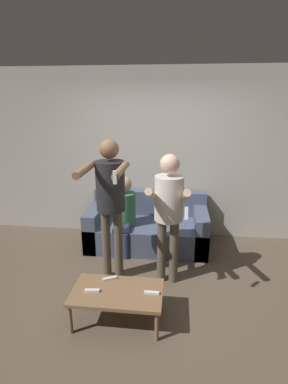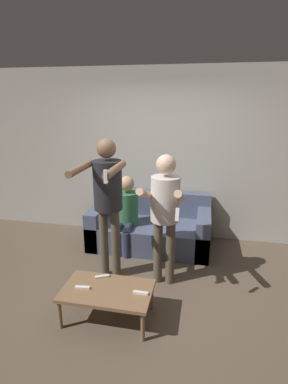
{
  "view_description": "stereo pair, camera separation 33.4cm",
  "coord_description": "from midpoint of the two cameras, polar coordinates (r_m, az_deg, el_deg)",
  "views": [
    {
      "loc": [
        0.35,
        -2.98,
        2.2
      ],
      "look_at": [
        -0.09,
        0.81,
        1.02
      ],
      "focal_mm": 28.0,
      "sensor_mm": 36.0,
      "label": 1
    },
    {
      "loc": [
        0.68,
        -2.93,
        2.2
      ],
      "look_at": [
        -0.09,
        0.81,
        1.02
      ],
      "focal_mm": 28.0,
      "sensor_mm": 36.0,
      "label": 2
    }
  ],
  "objects": [
    {
      "name": "coffee_table",
      "position": [
        3.23,
        -8.24,
        -18.72
      ],
      "size": [
        0.92,
        0.55,
        0.35
      ],
      "color": "#846042",
      "rests_on": "ground_plane"
    },
    {
      "name": "wall_back",
      "position": [
        4.85,
        0.42,
        7.05
      ],
      "size": [
        6.4,
        0.06,
        2.7
      ],
      "color": "#B7B2A8",
      "rests_on": "ground_plane"
    },
    {
      "name": "person_standing_left",
      "position": [
        3.57,
        -9.13,
        -0.35
      ],
      "size": [
        0.47,
        0.81,
        1.78
      ],
      "color": "brown",
      "rests_on": "ground_plane"
    },
    {
      "name": "ground_plane",
      "position": [
        3.72,
        -2.77,
        -19.15
      ],
      "size": [
        14.0,
        14.0,
        0.0
      ],
      "primitive_type": "plane",
      "color": "brown"
    },
    {
      "name": "remote_far",
      "position": [
        3.38,
        -9.48,
        -16.01
      ],
      "size": [
        0.15,
        0.1,
        0.02
      ],
      "color": "white",
      "rests_on": "coffee_table"
    },
    {
      "name": "remote_mid",
      "position": [
        3.14,
        -1.72,
        -18.71
      ],
      "size": [
        0.15,
        0.04,
        0.02
      ],
      "color": "white",
      "rests_on": "coffee_table"
    },
    {
      "name": "person_seated",
      "position": [
        4.46,
        -5.97,
        -3.68
      ],
      "size": [
        0.33,
        0.54,
        1.14
      ],
      "color": "#282D47",
      "rests_on": "ground_plane"
    },
    {
      "name": "couch",
      "position": [
        4.73,
        -1.33,
        -7.01
      ],
      "size": [
        1.82,
        0.9,
        0.78
      ],
      "color": "#4C5670",
      "rests_on": "ground_plane"
    },
    {
      "name": "remote_near",
      "position": [
        3.24,
        -12.95,
        -17.9
      ],
      "size": [
        0.15,
        0.05,
        0.02
      ],
      "color": "white",
      "rests_on": "coffee_table"
    },
    {
      "name": "person_standing_right",
      "position": [
        3.5,
        2.01,
        -2.61
      ],
      "size": [
        0.46,
        0.73,
        1.62
      ],
      "color": "brown",
      "rests_on": "ground_plane"
    }
  ]
}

